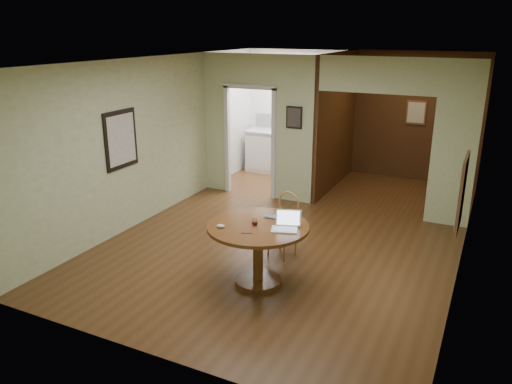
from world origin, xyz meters
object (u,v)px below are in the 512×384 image
at_px(open_laptop, 286,224).
at_px(closed_laptop, 275,218).
at_px(chair, 285,221).
at_px(dining_table, 258,240).

xyz_separation_m(open_laptop, closed_laptop, (-0.25, 0.22, -0.05)).
relative_size(chair, open_laptop, 2.55).
bearing_deg(dining_table, open_laptop, 8.09).
height_order(open_laptop, closed_laptop, open_laptop).
distance_m(dining_table, open_laptop, 0.45).
height_order(dining_table, closed_laptop, closed_laptop).
bearing_deg(chair, dining_table, -74.79).
relative_size(open_laptop, closed_laptop, 1.13).
height_order(chair, open_laptop, open_laptop).
relative_size(dining_table, closed_laptop, 3.97).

